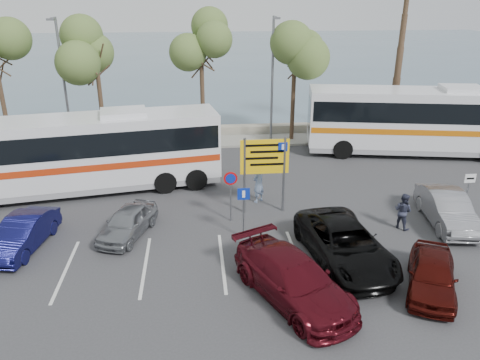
{
  "coord_description": "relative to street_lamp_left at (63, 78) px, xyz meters",
  "views": [
    {
      "loc": [
        -2.03,
        -16.3,
        9.6
      ],
      "look_at": [
        -0.13,
        3.0,
        1.7
      ],
      "focal_mm": 35.0,
      "sensor_mm": 36.0,
      "label": 1
    }
  ],
  "objects": [
    {
      "name": "sea",
      "position": [
        10.0,
        46.48,
        -4.59
      ],
      "size": [
        140.0,
        140.0,
        0.0
      ],
      "primitive_type": "plane",
      "color": "#466170",
      "rests_on": "ground"
    },
    {
      "name": "car_red",
      "position": [
        15.8,
        -17.02,
        -3.95
      ],
      "size": [
        3.05,
        4.11,
        1.3
      ],
      "primitive_type": "imported",
      "rotation": [
        0.0,
        0.0,
        -0.45
      ],
      "color": "#3E0C08",
      "rests_on": "ground"
    },
    {
      "name": "street_lamp_right",
      "position": [
        13.0,
        0.0,
        0.0
      ],
      "size": [
        0.45,
        1.15,
        8.01
      ],
      "color": "slate",
      "rests_on": "kerb_strip"
    },
    {
      "name": "sign_parking",
      "position": [
        9.8,
        -12.73,
        -3.13
      ],
      "size": [
        0.5,
        0.07,
        2.25
      ],
      "color": "slate",
      "rests_on": "ground"
    },
    {
      "name": "tree_right",
      "position": [
        14.5,
        0.48,
        1.57
      ],
      "size": [
        3.2,
        3.2,
        7.4
      ],
      "color": "#382619",
      "rests_on": "kerb_strip"
    },
    {
      "name": "ground",
      "position": [
        10.0,
        -13.52,
        -4.6
      ],
      "size": [
        120.0,
        120.0,
        0.0
      ],
      "primitive_type": "plane",
      "color": "#353538",
      "rests_on": "ground"
    },
    {
      "name": "pedestrian_far",
      "position": [
        16.71,
        -12.52,
        -3.8
      ],
      "size": [
        0.95,
        0.99,
        1.61
      ],
      "primitive_type": "imported",
      "rotation": [
        0.0,
        0.0,
        2.21
      ],
      "color": "#2E3146",
      "rests_on": "ground"
    },
    {
      "name": "coach_bus_left",
      "position": [
        2.49,
        -7.02,
        -2.69
      ],
      "size": [
        13.48,
        4.94,
        4.11
      ],
      "color": "silver",
      "rests_on": "ground"
    },
    {
      "name": "pedestrian_near",
      "position": [
        10.9,
        -9.21,
        -3.62
      ],
      "size": [
        0.84,
        0.82,
        1.95
      ],
      "primitive_type": "imported",
      "rotation": [
        0.0,
        0.0,
        3.88
      ],
      "color": "#869EC4",
      "rests_on": "ground"
    },
    {
      "name": "kerb_strip",
      "position": [
        10.0,
        0.48,
        -4.52
      ],
      "size": [
        44.0,
        2.4,
        0.15
      ],
      "primitive_type": "cube",
      "color": "gray",
      "rests_on": "ground"
    },
    {
      "name": "direction_sign",
      "position": [
        11.0,
        -10.32,
        -2.17
      ],
      "size": [
        2.2,
        0.12,
        3.6
      ],
      "color": "slate",
      "rests_on": "ground"
    },
    {
      "name": "car_blue",
      "position": [
        1.0,
        -12.72,
        -3.95
      ],
      "size": [
        2.09,
        4.15,
        1.31
      ],
      "primitive_type": "imported",
      "rotation": [
        0.0,
        0.0,
        -0.18
      ],
      "color": "#0E0F45",
      "rests_on": "ground"
    },
    {
      "name": "street_lamp_left",
      "position": [
        0.0,
        0.0,
        0.0
      ],
      "size": [
        0.45,
        1.15,
        8.01
      ],
      "color": "slate",
      "rests_on": "kerb_strip"
    },
    {
      "name": "lane_markings",
      "position": [
        8.86,
        -14.52,
        -4.6
      ],
      "size": [
        12.02,
        4.2,
        0.01
      ],
      "primitive_type": null,
      "color": "silver",
      "rests_on": "ground"
    },
    {
      "name": "car_silver_a",
      "position": [
        5.0,
        -12.03,
        -3.99
      ],
      "size": [
        2.59,
        3.86,
        1.22
      ],
      "primitive_type": "imported",
      "rotation": [
        0.0,
        0.0,
        -0.35
      ],
      "color": "gray",
      "rests_on": "ground"
    },
    {
      "name": "tree_left",
      "position": [
        2.0,
        0.48,
        1.41
      ],
      "size": [
        3.2,
        3.2,
        7.2
      ],
      "color": "#382619",
      "rests_on": "kerb_strip"
    },
    {
      "name": "sign_no_stop",
      "position": [
        9.4,
        -11.13,
        -3.02
      ],
      "size": [
        0.6,
        0.08,
        2.35
      ],
      "color": "slate",
      "rests_on": "ground"
    },
    {
      "name": "sign_taxi",
      "position": [
        19.8,
        -12.03,
        -3.18
      ],
      "size": [
        0.5,
        0.07,
        2.2
      ],
      "color": "slate",
      "rests_on": "ground"
    },
    {
      "name": "coach_bus_right",
      "position": [
        21.87,
        -3.02,
        -2.61
      ],
      "size": [
        14.08,
        5.4,
        4.3
      ],
      "color": "silver",
      "rests_on": "ground"
    },
    {
      "name": "suv_black",
      "position": [
        13.4,
        -14.92,
        -3.84
      ],
      "size": [
        3.11,
        5.69,
        1.51
      ],
      "primitive_type": "imported",
      "rotation": [
        0.0,
        0.0,
        0.11
      ],
      "color": "black",
      "rests_on": "ground"
    },
    {
      "name": "car_silver_b",
      "position": [
        18.79,
        -12.36,
        -3.87
      ],
      "size": [
        2.11,
        4.58,
        1.45
      ],
      "primitive_type": "imported",
      "rotation": [
        0.0,
        0.0,
        -0.13
      ],
      "color": "gray",
      "rests_on": "ground"
    },
    {
      "name": "tree_mid",
      "position": [
        8.5,
        0.48,
        2.06
      ],
      "size": [
        3.2,
        3.2,
        8.0
      ],
      "color": "#382619",
      "rests_on": "kerb_strip"
    },
    {
      "name": "car_maroon",
      "position": [
        11.0,
        -17.02,
        -3.85
      ],
      "size": [
        4.1,
        5.6,
        1.51
      ],
      "primitive_type": "imported",
      "rotation": [
        0.0,
        0.0,
        0.44
      ],
      "color": "#500D16",
      "rests_on": "ground"
    },
    {
      "name": "seawall",
      "position": [
        10.0,
        2.48,
        -4.3
      ],
      "size": [
        48.0,
        0.8,
        0.6
      ],
      "primitive_type": "cube",
      "color": "gray",
      "rests_on": "ground"
    }
  ]
}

